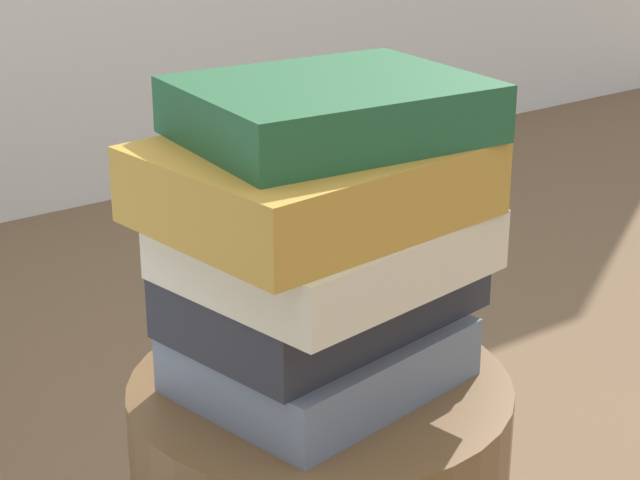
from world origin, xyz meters
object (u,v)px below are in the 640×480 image
at_px(book_slate, 321,355).
at_px(book_charcoal, 324,292).
at_px(book_cream, 331,243).
at_px(book_ochre, 313,180).
at_px(book_forest, 330,109).

xyz_separation_m(book_slate, book_charcoal, (0.01, 0.01, 0.05)).
height_order(book_cream, book_ochre, book_ochre).
bearing_deg(book_ochre, book_forest, 12.51).
relative_size(book_charcoal, book_cream, 1.10).
distance_m(book_slate, book_cream, 0.11).
height_order(book_charcoal, book_ochre, book_ochre).
height_order(book_charcoal, book_forest, book_forest).
bearing_deg(book_ochre, book_charcoal, 28.11).
bearing_deg(book_slate, book_charcoal, 31.97).
xyz_separation_m(book_cream, book_forest, (0.01, 0.01, 0.11)).
relative_size(book_charcoal, book_forest, 1.12).
bearing_deg(book_slate, book_ochre, -163.24).
bearing_deg(book_forest, book_ochre, -156.78).
distance_m(book_charcoal, book_cream, 0.06).
bearing_deg(book_forest, book_charcoal, 88.16).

